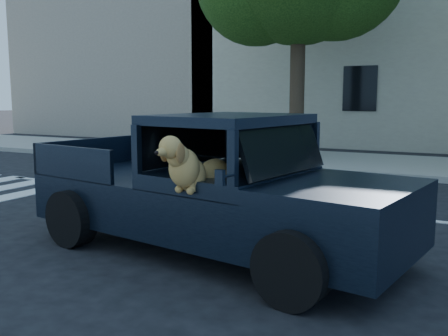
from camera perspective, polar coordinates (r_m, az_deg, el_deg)
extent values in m
plane|color=black|center=(5.18, 15.08, -13.71)|extent=(120.00, 120.00, 0.00)
cube|color=gray|center=(14.08, 23.19, 0.00)|extent=(60.00, 4.00, 0.15)
cylinder|color=#332619|center=(15.16, 8.35, 9.16)|extent=(0.44, 0.44, 4.40)
cube|color=tan|center=(26.64, -9.78, 12.52)|extent=(12.00, 6.00, 8.00)
cube|color=black|center=(6.15, -1.18, -4.34)|extent=(4.98, 2.56, 0.60)
cube|color=black|center=(5.23, 13.60, -2.60)|extent=(1.64, 2.02, 0.15)
cube|color=black|center=(5.87, 0.55, 5.59)|extent=(1.68, 1.96, 0.11)
cube|color=black|center=(5.50, 6.80, 2.02)|extent=(0.48, 1.59, 0.52)
cube|color=black|center=(5.55, -0.43, -3.88)|extent=(0.58, 0.58, 0.35)
cube|color=black|center=(4.58, -0.46, -1.11)|extent=(0.10, 0.06, 0.15)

